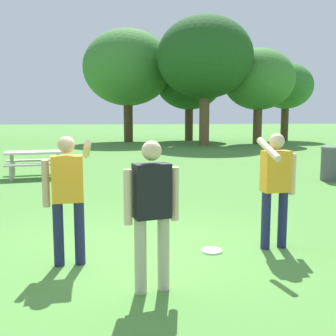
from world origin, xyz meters
The scene contains 12 objects.
ground_plane centered at (0.00, 0.00, 0.00)m, with size 120.00×120.00×0.00m, color #4C8438.
person_thrower centered at (-0.77, -0.30, 0.96)m, with size 0.61×0.74×1.64m.
person_catcher centered at (2.05, 0.10, 0.96)m, with size 0.61×0.74×1.64m.
person_bystander centered at (0.24, -1.19, 0.94)m, with size 0.59×0.31×1.64m.
frisbee centered at (1.13, 0.03, 0.01)m, with size 0.30×0.30×0.03m, color white.
picnic_table_near centered at (-2.83, 7.13, 0.56)m, with size 1.95×1.73×0.77m.
trash_can_beside_table centered at (5.64, 5.75, 0.48)m, with size 0.59×0.59×0.96m.
tree_broad_center centered at (-0.17, 21.86, 4.70)m, with size 5.66×5.66×7.13m.
tree_far_right centered at (3.92, 22.77, 3.97)m, with size 4.54×4.54×5.93m.
tree_slender_mid centered at (4.22, 18.47, 4.97)m, with size 5.45×5.45×7.31m.
tree_back_left centered at (7.69, 19.53, 3.84)m, with size 4.29×4.29×5.69m.
tree_back_right centered at (10.37, 22.17, 3.62)m, with size 3.60×3.60×5.19m.
Camera 1 is at (0.04, -5.53, 1.94)m, focal length 44.77 mm.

